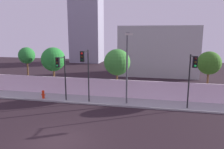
{
  "coord_description": "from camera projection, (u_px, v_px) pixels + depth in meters",
  "views": [
    {
      "loc": [
        5.82,
        -11.4,
        6.6
      ],
      "look_at": [
        2.02,
        6.5,
        3.05
      ],
      "focal_mm": 34.93,
      "sensor_mm": 36.0,
      "label": 1
    }
  ],
  "objects": [
    {
      "name": "roadside_tree_leftmost",
      "position": [
        27.0,
        56.0,
        24.64
      ],
      "size": [
        1.85,
        1.85,
        4.95
      ],
      "color": "brown",
      "rests_on": "ground"
    },
    {
      "name": "roadside_tree_midright",
      "position": [
        117.0,
        62.0,
        22.6
      ],
      "size": [
        2.74,
        2.74,
        4.92
      ],
      "color": "brown",
      "rests_on": "ground"
    },
    {
      "name": "ground_plane",
      "position": [
        58.0,
        141.0,
        13.39
      ],
      "size": [
        80.0,
        80.0,
        0.0
      ],
      "primitive_type": "plane",
      "color": "black"
    },
    {
      "name": "sidewalk",
      "position": [
        95.0,
        100.0,
        21.25
      ],
      "size": [
        36.0,
        2.4,
        0.15
      ],
      "primitive_type": "cube",
      "color": "#999999",
      "rests_on": "ground"
    },
    {
      "name": "traffic_light_right",
      "position": [
        61.0,
        69.0,
        19.98
      ],
      "size": [
        0.4,
        1.38,
        4.27
      ],
      "color": "black",
      "rests_on": "sidewalk"
    },
    {
      "name": "fire_hydrant",
      "position": [
        43.0,
        94.0,
        21.54
      ],
      "size": [
        0.44,
        0.26,
        0.83
      ],
      "color": "red",
      "rests_on": "sidewalk"
    },
    {
      "name": "roadside_tree_midleft",
      "position": [
        53.0,
        59.0,
        24.04
      ],
      "size": [
        2.64,
        2.64,
        4.99
      ],
      "color": "brown",
      "rests_on": "ground"
    },
    {
      "name": "low_building_distant",
      "position": [
        158.0,
        51.0,
        34.05
      ],
      "size": [
        11.82,
        6.0,
        7.54
      ],
      "primitive_type": "cube",
      "color": "#A4A4A4",
      "rests_on": "ground"
    },
    {
      "name": "roadside_tree_rightmost",
      "position": [
        209.0,
        63.0,
        20.75
      ],
      "size": [
        2.22,
        2.22,
        4.83
      ],
      "color": "brown",
      "rests_on": "ground"
    },
    {
      "name": "perimeter_wall",
      "position": [
        99.0,
        87.0,
        22.3
      ],
      "size": [
        36.0,
        0.18,
        1.8
      ],
      "primitive_type": "cube",
      "color": "silver",
      "rests_on": "sidewalk"
    },
    {
      "name": "street_lamp_curbside",
      "position": [
        127.0,
        62.0,
        19.1
      ],
      "size": [
        0.8,
        2.26,
        6.45
      ],
      "color": "#4C4C51",
      "rests_on": "sidewalk"
    },
    {
      "name": "tower_on_skyline",
      "position": [
        86.0,
        10.0,
        47.33
      ],
      "size": [
        6.62,
        5.0,
        22.59
      ],
      "primitive_type": "cube",
      "color": "gray",
      "rests_on": "ground"
    },
    {
      "name": "traffic_light_center",
      "position": [
        192.0,
        71.0,
        17.47
      ],
      "size": [
        0.39,
        1.68,
        4.66
      ],
      "color": "black",
      "rests_on": "sidewalk"
    },
    {
      "name": "traffic_light_left",
      "position": [
        85.0,
        65.0,
        19.24
      ],
      "size": [
        0.34,
        1.78,
        4.89
      ],
      "color": "black",
      "rests_on": "sidewalk"
    }
  ]
}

